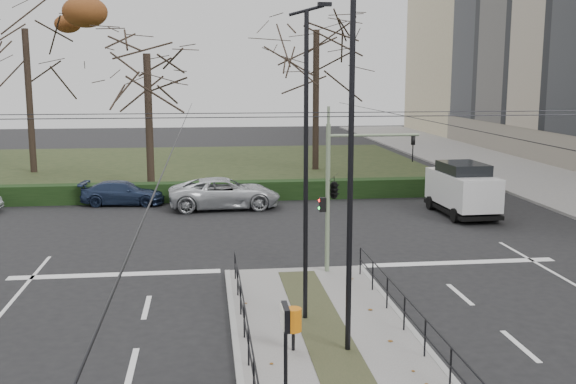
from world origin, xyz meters
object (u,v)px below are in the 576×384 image
Objects in this scene: streetlamp_median_far at (307,164)px; rust_tree at (25,29)px; white_van at (462,188)px; bare_tree_center at (316,40)px; parked_car_fourth at (225,193)px; info_panel at (285,330)px; traffic_light at (336,187)px; parked_car_third at (123,193)px; bare_tree_near at (147,64)px; streetlamp_median_near at (352,160)px; litter_bin at (293,320)px.

rust_tree reaches higher than streetlamp_median_far.
bare_tree_center is at bearing 105.75° from white_van.
rust_tree is at bearing 39.49° from parked_car_fourth.
info_panel reaches higher than parked_car_fourth.
traffic_light is at bearing -131.50° from white_van.
streetlamp_median_far is at bearing -110.92° from traffic_light.
streetlamp_median_far is 19.44m from parked_car_third.
bare_tree_center reaches higher than rust_tree.
white_van is (16.36, -4.63, 0.69)m from parked_car_third.
white_van is (11.17, -3.03, 0.53)m from parked_car_fourth.
bare_tree_near is (-4.17, 6.98, 6.48)m from parked_car_fourth.
parked_car_fourth is 0.54× the size of bare_tree_near.
bare_tree_center is at bearing 80.16° from streetlamp_median_far.
bare_tree_center is at bearing 82.10° from streetlamp_median_near.
parked_car_fourth is 11.59m from white_van.
rust_tree is at bearing 144.66° from white_van.
bare_tree_center is 12.45m from bare_tree_near.
streetlamp_median_near is 18.99m from parked_car_fourth.
streetlamp_median_near is at bearing -175.44° from parked_car_fourth.
litter_bin is at bearing -156.64° from parked_car_third.
bare_tree_center is (4.33, 31.23, 4.22)m from streetlamp_median_near.
parked_car_fourth is at bearing 105.61° from traffic_light.
info_panel is (-2.83, -9.52, -1.10)m from traffic_light.
traffic_light is at bearing -97.80° from bare_tree_center.
info_panel reaches higher than litter_bin.
streetlamp_median_near is at bearing -72.57° from streetlamp_median_far.
parked_car_fourth is at bearing -101.27° from parked_car_third.
parked_car_fourth reaches higher than parked_car_third.
info_panel is 29.28m from bare_tree_near.
parked_car_third reaches higher than litter_bin.
parked_car_third is 5.43m from parked_car_fourth.
litter_bin is 0.13× the size of streetlamp_median_far.
info_panel is at bearing -80.67° from bare_tree_near.
litter_bin is at bearing 173.44° from streetlamp_median_near.
bare_tree_center is at bearing 79.71° from litter_bin.
litter_bin is 0.08× the size of rust_tree.
white_van is 0.39× the size of rust_tree.
bare_tree_center is (5.03, 29.01, 4.58)m from streetlamp_median_far.
streetlamp_median_far is at bearing -99.84° from bare_tree_center.
bare_tree_near reaches higher than streetlamp_median_far.
litter_bin is 35.88m from rust_tree.
streetlamp_median_near is 31.81m from bare_tree_center.
rust_tree is at bearing 114.83° from streetlamp_median_near.
bare_tree_near is at bearing 146.88° from white_van.
bare_tree_center reaches higher than streetlamp_median_near.
streetlamp_median_near is (1.88, 3.00, 2.81)m from info_panel.
streetlamp_median_far is 16.52m from white_van.
traffic_light is 1.02× the size of white_van.
parked_car_third is 8.60m from bare_tree_near.
parked_car_fourth is 20.60m from rust_tree.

